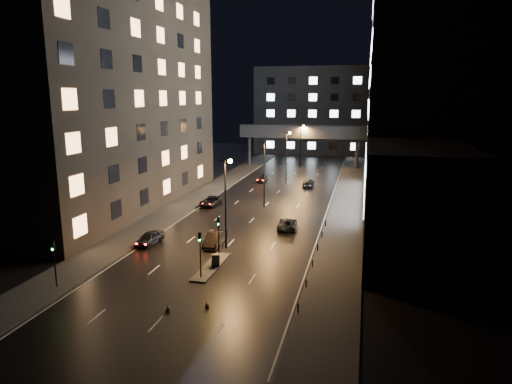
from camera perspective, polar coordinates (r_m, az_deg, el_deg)
ground at (r=82.01m, az=2.82°, el=0.06°), size 160.00×160.00×0.00m
sidewalk_left at (r=80.51m, az=-6.62°, el=-0.18°), size 5.00×110.00×0.15m
sidewalk_right at (r=75.83m, az=11.44°, el=-1.09°), size 5.00×110.00×0.15m
building_left at (r=73.15m, az=-17.67°, el=13.86°), size 15.00×48.00×40.00m
building_right_low at (r=49.42m, az=19.27°, el=-1.41°), size 10.00×18.00×12.00m
building_right_glass at (r=75.85m, az=22.03°, el=15.37°), size 20.00×36.00×45.00m
building_far at (r=137.77m, az=7.40°, el=10.01°), size 34.00×14.00×25.00m
skybridge at (r=110.23m, az=5.77°, el=7.43°), size 30.00×3.00×10.00m
median_island at (r=46.49m, az=-5.60°, el=-9.26°), size 1.60×8.00×0.15m
traffic_signal_near at (r=47.74m, az=-4.70°, el=-4.84°), size 0.28×0.34×4.40m
traffic_signal_far at (r=42.80m, az=-7.00°, el=-6.88°), size 0.28×0.34×4.40m
traffic_signal_corner at (r=44.27m, az=-23.94°, el=-7.42°), size 0.28×0.34×4.40m
bollard_row at (r=48.49m, az=7.41°, el=-7.92°), size 0.12×25.12×0.90m
streetlight_near at (r=50.18m, az=-3.68°, el=0.02°), size 1.45×0.50×10.15m
streetlight_mid_a at (r=69.25m, az=1.17°, el=3.34°), size 1.45×0.50×10.15m
streetlight_mid_b at (r=88.73m, az=3.93°, el=5.20°), size 1.45×0.50×10.15m
streetlight_far at (r=108.39m, az=5.69°, el=6.38°), size 1.45×0.50×10.15m
car_away_a at (r=54.27m, az=-13.19°, el=-5.63°), size 2.24×4.58×1.51m
car_away_b at (r=52.63m, az=-5.16°, el=-5.85°), size 1.88×4.93×1.61m
car_away_c at (r=71.68m, az=-5.67°, el=-1.14°), size 2.60×5.21×1.42m
car_away_d at (r=91.03m, az=0.81°, el=1.67°), size 2.26×4.61×1.29m
car_toward_a at (r=59.05m, az=3.93°, el=-3.97°), size 2.67×5.10×1.37m
car_toward_b at (r=86.97m, az=6.56°, el=1.15°), size 2.16×4.95×1.42m
utility_cabinet at (r=46.26m, az=-5.08°, el=-8.46°), size 0.91×0.76×1.20m
cone_a at (r=38.19m, az=-6.15°, el=-13.83°), size 0.40×0.40×0.55m
cone_b at (r=38.11m, az=-10.97°, el=-14.05°), size 0.49×0.49×0.54m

